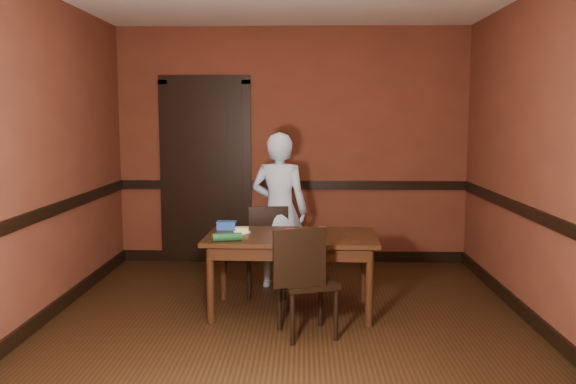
{
  "coord_description": "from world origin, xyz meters",
  "views": [
    {
      "loc": [
        0.14,
        -4.76,
        1.68
      ],
      "look_at": [
        0.0,
        0.35,
        1.05
      ],
      "focal_mm": 38.0,
      "sensor_mm": 36.0,
      "label": 1
    }
  ],
  "objects_px": {
    "chair_far": "(266,252)",
    "sauce_jar": "(322,232)",
    "chair_near": "(307,280)",
    "food_tub": "(227,225)",
    "sandwich_plate": "(290,234)",
    "dining_table": "(291,274)",
    "cheese_saucer": "(242,230)",
    "person": "(279,210)"
  },
  "relations": [
    {
      "from": "sandwich_plate",
      "to": "sauce_jar",
      "type": "bearing_deg",
      "value": -3.86
    },
    {
      "from": "chair_far",
      "to": "sauce_jar",
      "type": "distance_m",
      "value": 0.84
    },
    {
      "from": "chair_near",
      "to": "sandwich_plate",
      "type": "distance_m",
      "value": 0.58
    },
    {
      "from": "sandwich_plate",
      "to": "food_tub",
      "type": "relative_size",
      "value": 1.5
    },
    {
      "from": "sauce_jar",
      "to": "person",
      "type": "bearing_deg",
      "value": 114.24
    },
    {
      "from": "dining_table",
      "to": "food_tub",
      "type": "relative_size",
      "value": 8.35
    },
    {
      "from": "dining_table",
      "to": "sandwich_plate",
      "type": "bearing_deg",
      "value": -94.2
    },
    {
      "from": "sandwich_plate",
      "to": "cheese_saucer",
      "type": "relative_size",
      "value": 1.71
    },
    {
      "from": "sauce_jar",
      "to": "cheese_saucer",
      "type": "xyz_separation_m",
      "value": [
        -0.69,
        0.18,
        -0.02
      ]
    },
    {
      "from": "chair_far",
      "to": "food_tub",
      "type": "height_order",
      "value": "chair_far"
    },
    {
      "from": "dining_table",
      "to": "chair_near",
      "type": "distance_m",
      "value": 0.59
    },
    {
      "from": "chair_far",
      "to": "person",
      "type": "xyz_separation_m",
      "value": [
        0.12,
        0.29,
        0.36
      ]
    },
    {
      "from": "person",
      "to": "cheese_saucer",
      "type": "height_order",
      "value": "person"
    },
    {
      "from": "chair_near",
      "to": "cheese_saucer",
      "type": "relative_size",
      "value": 5.7
    },
    {
      "from": "chair_near",
      "to": "food_tub",
      "type": "bearing_deg",
      "value": -66.52
    },
    {
      "from": "dining_table",
      "to": "chair_near",
      "type": "bearing_deg",
      "value": -74.94
    },
    {
      "from": "dining_table",
      "to": "food_tub",
      "type": "bearing_deg",
      "value": 159.51
    },
    {
      "from": "chair_far",
      "to": "sauce_jar",
      "type": "height_order",
      "value": "chair_far"
    },
    {
      "from": "sauce_jar",
      "to": "food_tub",
      "type": "distance_m",
      "value": 0.91
    },
    {
      "from": "sauce_jar",
      "to": "food_tub",
      "type": "bearing_deg",
      "value": 158.95
    },
    {
      "from": "sandwich_plate",
      "to": "person",
      "type": "bearing_deg",
      "value": 98.47
    },
    {
      "from": "person",
      "to": "cheese_saucer",
      "type": "relative_size",
      "value": 10.09
    },
    {
      "from": "cheese_saucer",
      "to": "dining_table",
      "type": "bearing_deg",
      "value": -11.87
    },
    {
      "from": "chair_near",
      "to": "person",
      "type": "bearing_deg",
      "value": -97.22
    },
    {
      "from": "person",
      "to": "sandwich_plate",
      "type": "xyz_separation_m",
      "value": [
        0.13,
        -0.86,
        -0.07
      ]
    },
    {
      "from": "dining_table",
      "to": "cheese_saucer",
      "type": "height_order",
      "value": "cheese_saucer"
    },
    {
      "from": "cheese_saucer",
      "to": "person",
      "type": "bearing_deg",
      "value": 67.18
    },
    {
      "from": "chair_far",
      "to": "person",
      "type": "height_order",
      "value": "person"
    },
    {
      "from": "person",
      "to": "food_tub",
      "type": "relative_size",
      "value": 8.85
    },
    {
      "from": "dining_table",
      "to": "food_tub",
      "type": "distance_m",
      "value": 0.74
    },
    {
      "from": "sandwich_plate",
      "to": "cheese_saucer",
      "type": "distance_m",
      "value": 0.45
    },
    {
      "from": "chair_far",
      "to": "sandwich_plate",
      "type": "height_order",
      "value": "chair_far"
    },
    {
      "from": "sandwich_plate",
      "to": "sauce_jar",
      "type": "relative_size",
      "value": 3.17
    },
    {
      "from": "chair_far",
      "to": "person",
      "type": "bearing_deg",
      "value": 61.75
    },
    {
      "from": "sandwich_plate",
      "to": "sauce_jar",
      "type": "distance_m",
      "value": 0.27
    },
    {
      "from": "chair_far",
      "to": "dining_table",
      "type": "bearing_deg",
      "value": -69.39
    },
    {
      "from": "sandwich_plate",
      "to": "food_tub",
      "type": "xyz_separation_m",
      "value": [
        -0.58,
        0.31,
        0.02
      ]
    },
    {
      "from": "chair_near",
      "to": "sauce_jar",
      "type": "bearing_deg",
      "value": -123.54
    },
    {
      "from": "chair_far",
      "to": "food_tub",
      "type": "relative_size",
      "value": 4.75
    },
    {
      "from": "chair_near",
      "to": "chair_far",
      "type": "bearing_deg",
      "value": -88.51
    },
    {
      "from": "sandwich_plate",
      "to": "dining_table",
      "type": "bearing_deg",
      "value": 83.99
    },
    {
      "from": "person",
      "to": "food_tub",
      "type": "distance_m",
      "value": 0.72
    }
  ]
}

